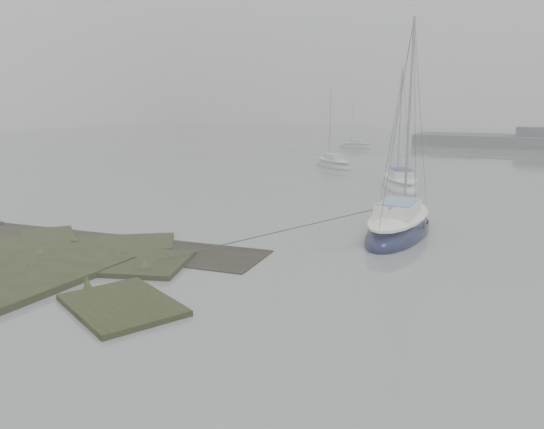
{
  "coord_description": "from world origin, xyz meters",
  "views": [
    {
      "loc": [
        10.43,
        -11.06,
        5.65
      ],
      "look_at": [
        2.46,
        4.93,
        1.8
      ],
      "focal_mm": 35.0,
      "sensor_mm": 36.0,
      "label": 1
    }
  ],
  "objects": [
    {
      "name": "ground",
      "position": [
        0.0,
        30.0,
        0.0
      ],
      "size": [
        160.0,
        160.0,
        0.0
      ],
      "primitive_type": "plane",
      "color": "slate",
      "rests_on": "ground"
    },
    {
      "name": "sailboat_main",
      "position": [
        5.44,
        11.16,
        0.3
      ],
      "size": [
        2.27,
        6.9,
        9.74
      ],
      "rotation": [
        0.0,
        0.0,
        0.0
      ],
      "color": "#0F1434",
      "rests_on": "ground"
    },
    {
      "name": "sailboat_white",
      "position": [
        2.56,
        23.61,
        0.26
      ],
      "size": [
        4.31,
        6.18,
        8.36
      ],
      "rotation": [
        0.0,
        0.0,
        0.45
      ],
      "color": "silver",
      "rests_on": "ground"
    },
    {
      "name": "sailboat_far_a",
      "position": [
        -5.22,
        32.26,
        0.23
      ],
      "size": [
        5.06,
        4.67,
        7.33
      ],
      "rotation": [
        0.0,
        0.0,
        0.87
      ],
      "color": "#A5ABAE",
      "rests_on": "ground"
    },
    {
      "name": "sailboat_far_c",
      "position": [
        -9.52,
        51.96,
        0.2
      ],
      "size": [
        4.78,
        2.56,
        6.43
      ],
      "rotation": [
        0.0,
        0.0,
        1.33
      ],
      "color": "#A5A8AD",
      "rests_on": "ground"
    }
  ]
}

